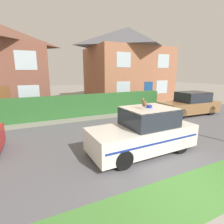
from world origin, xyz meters
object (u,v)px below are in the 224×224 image
(house_left, at_px, (2,67))
(cat, at_px, (144,103))
(police_car, at_px, (144,132))
(neighbour_car_far, at_px, (190,104))
(house_right, at_px, (128,64))

(house_left, bearing_deg, cat, -65.71)
(police_car, bearing_deg, cat, 39.50)
(police_car, distance_m, neighbour_car_far, 7.52)
(cat, height_order, house_left, house_left)
(police_car, relative_size, house_right, 0.48)
(cat, distance_m, house_right, 13.77)
(police_car, xyz_separation_m, cat, (-0.09, -0.08, 1.14))
(house_left, bearing_deg, police_car, -65.21)
(neighbour_car_far, xyz_separation_m, house_left, (-12.14, 8.39, 2.67))
(cat, bearing_deg, house_left, 20.32)
(police_car, distance_m, house_right, 13.87)
(police_car, relative_size, neighbour_car_far, 0.94)
(police_car, height_order, neighbour_car_far, police_car)
(house_left, bearing_deg, neighbour_car_far, -34.65)
(police_car, height_order, house_right, house_right)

